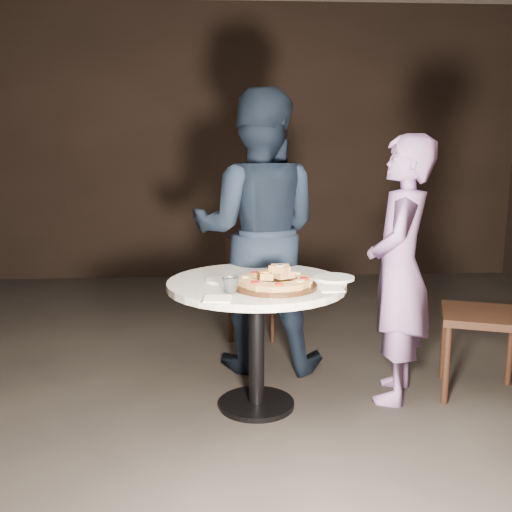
# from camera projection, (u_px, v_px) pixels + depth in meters

# --- Properties ---
(floor) EXTENTS (7.00, 7.00, 0.00)m
(floor) POSITION_uv_depth(u_px,v_px,m) (282.00, 415.00, 3.17)
(floor) COLOR black
(floor) RESTS_ON ground
(table) EXTENTS (1.25, 1.25, 0.74)m
(table) POSITION_uv_depth(u_px,v_px,m) (257.00, 305.00, 3.17)
(table) COLOR black
(table) RESTS_ON ground
(serving_board) EXTENTS (0.58, 0.58, 0.02)m
(serving_board) POSITION_uv_depth(u_px,v_px,m) (275.00, 286.00, 2.99)
(serving_board) COLOR black
(serving_board) RESTS_ON table
(focaccia_pile) EXTENTS (0.40, 0.39, 0.11)m
(focaccia_pile) POSITION_uv_depth(u_px,v_px,m) (275.00, 278.00, 2.99)
(focaccia_pile) COLOR #A4753F
(focaccia_pile) RESTS_ON serving_board
(plate_left) EXTENTS (0.22, 0.22, 0.01)m
(plate_left) POSITION_uv_depth(u_px,v_px,m) (221.00, 280.00, 3.14)
(plate_left) COLOR white
(plate_left) RESTS_ON table
(plate_right) EXTENTS (0.26, 0.26, 0.01)m
(plate_right) POSITION_uv_depth(u_px,v_px,m) (334.00, 278.00, 3.18)
(plate_right) COLOR white
(plate_right) RESTS_ON table
(water_glass) EXTENTS (0.11, 0.11, 0.08)m
(water_glass) POSITION_uv_depth(u_px,v_px,m) (231.00, 285.00, 2.87)
(water_glass) COLOR silver
(water_glass) RESTS_ON table
(napkin_near) EXTENTS (0.14, 0.14, 0.01)m
(napkin_near) POSITION_uv_depth(u_px,v_px,m) (217.00, 299.00, 2.76)
(napkin_near) COLOR white
(napkin_near) RESTS_ON table
(napkin_far) EXTENTS (0.12, 0.12, 0.01)m
(napkin_far) POSITION_uv_depth(u_px,v_px,m) (331.00, 289.00, 2.95)
(napkin_far) COLOR white
(napkin_far) RESTS_ON table
(chair_far) EXTENTS (0.41, 0.43, 0.80)m
(chair_far) POSITION_uv_depth(u_px,v_px,m) (252.00, 281.00, 4.35)
(chair_far) COLOR black
(chair_far) RESTS_ON ground
(chair_right) EXTENTS (0.60, 0.59, 0.98)m
(chair_right) POSITION_uv_depth(u_px,v_px,m) (502.00, 305.00, 3.31)
(chair_right) COLOR black
(chair_right) RESTS_ON ground
(diner_navy) EXTENTS (0.99, 0.82, 1.83)m
(diner_navy) POSITION_uv_depth(u_px,v_px,m) (257.00, 232.00, 3.74)
(diner_navy) COLOR black
(diner_navy) RESTS_ON ground
(diner_teal) EXTENTS (0.55, 0.66, 1.54)m
(diner_teal) POSITION_uv_depth(u_px,v_px,m) (399.00, 270.00, 3.27)
(diner_teal) COLOR #7C639D
(diner_teal) RESTS_ON ground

